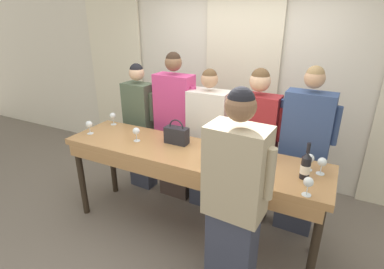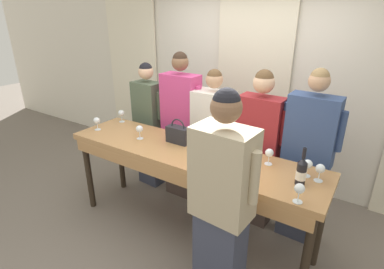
{
  "view_description": "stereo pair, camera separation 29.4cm",
  "coord_description": "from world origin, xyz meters",
  "px_view_note": "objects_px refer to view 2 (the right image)",
  "views": [
    {
      "loc": [
        1.23,
        -2.36,
        2.24
      ],
      "look_at": [
        0.0,
        0.07,
        1.13
      ],
      "focal_mm": 28.0,
      "sensor_mm": 36.0,
      "label": 1
    },
    {
      "loc": [
        1.48,
        -2.21,
        2.24
      ],
      "look_at": [
        0.0,
        0.07,
        1.13
      ],
      "focal_mm": 28.0,
      "sensor_mm": 36.0,
      "label": 2
    }
  ],
  "objects_px": {
    "guest_olive_jacket": "(149,125)",
    "guest_striped_shirt": "(258,149)",
    "host_pouring": "(222,208)",
    "tasting_bar": "(187,161)",
    "wine_glass_front_right": "(97,121)",
    "wine_glass_center_mid": "(299,189)",
    "wine_glass_front_left": "(308,165)",
    "wine_glass_center_left": "(139,129)",
    "wine_glass_center_right": "(269,153)",
    "wine_glass_front_mid": "(121,114)",
    "guest_navy_coat": "(307,159)",
    "wine_glass_back_left": "(320,169)",
    "handbag": "(178,134)",
    "wine_bottle": "(301,172)",
    "wine_glass_back_mid": "(202,151)",
    "guest_pink_top": "(181,127)",
    "guest_cream_sweater": "(213,142)"
  },
  "relations": [
    {
      "from": "guest_olive_jacket",
      "to": "guest_striped_shirt",
      "type": "height_order",
      "value": "guest_striped_shirt"
    },
    {
      "from": "host_pouring",
      "to": "tasting_bar",
      "type": "bearing_deg",
      "value": 140.78
    },
    {
      "from": "wine_glass_front_right",
      "to": "guest_striped_shirt",
      "type": "height_order",
      "value": "guest_striped_shirt"
    },
    {
      "from": "guest_striped_shirt",
      "to": "wine_glass_center_mid",
      "type": "bearing_deg",
      "value": -53.71
    },
    {
      "from": "wine_glass_front_left",
      "to": "wine_glass_center_left",
      "type": "distance_m",
      "value": 1.71
    },
    {
      "from": "wine_glass_center_right",
      "to": "host_pouring",
      "type": "bearing_deg",
      "value": -96.45
    },
    {
      "from": "wine_glass_front_mid",
      "to": "wine_glass_center_left",
      "type": "distance_m",
      "value": 0.62
    },
    {
      "from": "guest_olive_jacket",
      "to": "guest_navy_coat",
      "type": "xyz_separation_m",
      "value": [
        2.01,
        0.0,
        0.06
      ]
    },
    {
      "from": "guest_olive_jacket",
      "to": "guest_navy_coat",
      "type": "relative_size",
      "value": 0.93
    },
    {
      "from": "wine_glass_front_right",
      "to": "wine_glass_back_left",
      "type": "xyz_separation_m",
      "value": [
        2.4,
        0.2,
        -0.0
      ]
    },
    {
      "from": "wine_glass_center_left",
      "to": "guest_navy_coat",
      "type": "height_order",
      "value": "guest_navy_coat"
    },
    {
      "from": "wine_glass_center_left",
      "to": "wine_glass_center_mid",
      "type": "xyz_separation_m",
      "value": [
        1.74,
        -0.26,
        0.0
      ]
    },
    {
      "from": "wine_glass_front_left",
      "to": "guest_olive_jacket",
      "type": "bearing_deg",
      "value": 167.89
    },
    {
      "from": "handbag",
      "to": "wine_glass_front_mid",
      "type": "distance_m",
      "value": 0.97
    },
    {
      "from": "guest_olive_jacket",
      "to": "wine_bottle",
      "type": "bearing_deg",
      "value": -16.3
    },
    {
      "from": "wine_glass_back_left",
      "to": "wine_glass_front_left",
      "type": "bearing_deg",
      "value": 165.65
    },
    {
      "from": "handbag",
      "to": "wine_glass_front_right",
      "type": "xyz_separation_m",
      "value": [
        -1.0,
        -0.21,
        0.01
      ]
    },
    {
      "from": "wine_glass_center_left",
      "to": "wine_glass_back_left",
      "type": "relative_size",
      "value": 1.0
    },
    {
      "from": "tasting_bar",
      "to": "guest_olive_jacket",
      "type": "distance_m",
      "value": 1.18
    },
    {
      "from": "wine_glass_back_mid",
      "to": "wine_glass_back_left",
      "type": "bearing_deg",
      "value": 13.04
    },
    {
      "from": "tasting_bar",
      "to": "wine_glass_center_right",
      "type": "xyz_separation_m",
      "value": [
        0.76,
        0.18,
        0.21
      ]
    },
    {
      "from": "wine_glass_front_mid",
      "to": "wine_glass_back_left",
      "type": "distance_m",
      "value": 2.36
    },
    {
      "from": "wine_glass_center_left",
      "to": "wine_glass_center_right",
      "type": "xyz_separation_m",
      "value": [
        1.36,
        0.19,
        0.0
      ]
    },
    {
      "from": "wine_glass_front_left",
      "to": "guest_olive_jacket",
      "type": "relative_size",
      "value": 0.09
    },
    {
      "from": "guest_pink_top",
      "to": "wine_glass_front_left",
      "type": "bearing_deg",
      "value": -15.89
    },
    {
      "from": "handbag",
      "to": "wine_glass_front_right",
      "type": "relative_size",
      "value": 1.74
    },
    {
      "from": "tasting_bar",
      "to": "wine_glass_front_right",
      "type": "bearing_deg",
      "value": -176.3
    },
    {
      "from": "wine_glass_front_left",
      "to": "wine_glass_center_mid",
      "type": "relative_size",
      "value": 1.0
    },
    {
      "from": "wine_glass_front_right",
      "to": "guest_pink_top",
      "type": "bearing_deg",
      "value": 43.88
    },
    {
      "from": "wine_glass_center_mid",
      "to": "wine_glass_back_left",
      "type": "distance_m",
      "value": 0.39
    },
    {
      "from": "wine_glass_front_left",
      "to": "guest_navy_coat",
      "type": "height_order",
      "value": "guest_navy_coat"
    },
    {
      "from": "wine_glass_front_left",
      "to": "wine_glass_center_left",
      "type": "relative_size",
      "value": 1.0
    },
    {
      "from": "wine_glass_back_left",
      "to": "wine_glass_back_mid",
      "type": "relative_size",
      "value": 1.0
    },
    {
      "from": "wine_glass_back_left",
      "to": "wine_glass_center_left",
      "type": "bearing_deg",
      "value": -175.85
    },
    {
      "from": "tasting_bar",
      "to": "guest_olive_jacket",
      "type": "height_order",
      "value": "guest_olive_jacket"
    },
    {
      "from": "handbag",
      "to": "host_pouring",
      "type": "distance_m",
      "value": 1.12
    },
    {
      "from": "wine_glass_center_left",
      "to": "guest_cream_sweater",
      "type": "bearing_deg",
      "value": 47.51
    },
    {
      "from": "tasting_bar",
      "to": "guest_cream_sweater",
      "type": "xyz_separation_m",
      "value": [
        -0.05,
        0.6,
        -0.04
      ]
    },
    {
      "from": "wine_glass_center_left",
      "to": "wine_glass_center_mid",
      "type": "height_order",
      "value": "same"
    },
    {
      "from": "wine_bottle",
      "to": "guest_cream_sweater",
      "type": "xyz_separation_m",
      "value": [
        -1.13,
        0.61,
        -0.25
      ]
    },
    {
      "from": "wine_glass_center_left",
      "to": "wine_glass_back_mid",
      "type": "xyz_separation_m",
      "value": [
        0.83,
        -0.09,
        -0.0
      ]
    },
    {
      "from": "wine_glass_center_left",
      "to": "guest_olive_jacket",
      "type": "height_order",
      "value": "guest_olive_jacket"
    },
    {
      "from": "guest_navy_coat",
      "to": "host_pouring",
      "type": "relative_size",
      "value": 0.99
    },
    {
      "from": "wine_glass_front_left",
      "to": "guest_striped_shirt",
      "type": "bearing_deg",
      "value": 142.74
    },
    {
      "from": "handbag",
      "to": "guest_pink_top",
      "type": "xyz_separation_m",
      "value": [
        -0.29,
        0.47,
        -0.13
      ]
    },
    {
      "from": "host_pouring",
      "to": "wine_glass_center_right",
      "type": "bearing_deg",
      "value": 83.55
    },
    {
      "from": "wine_glass_center_right",
      "to": "guest_cream_sweater",
      "type": "distance_m",
      "value": 0.94
    },
    {
      "from": "guest_cream_sweater",
      "to": "wine_glass_center_left",
      "type": "bearing_deg",
      "value": -132.49
    },
    {
      "from": "wine_glass_back_left",
      "to": "host_pouring",
      "type": "xyz_separation_m",
      "value": [
        -0.52,
        -0.67,
        -0.16
      ]
    },
    {
      "from": "wine_glass_front_right",
      "to": "guest_striped_shirt",
      "type": "bearing_deg",
      "value": 21.76
    }
  ]
}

